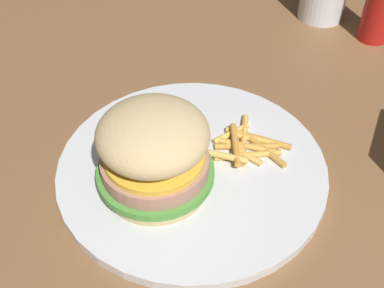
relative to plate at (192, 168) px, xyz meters
name	(u,v)px	position (x,y,z in m)	size (l,w,h in m)	color
ground_plane	(175,180)	(-0.02, 0.02, -0.01)	(1.60, 1.60, 0.00)	brown
plate	(192,168)	(0.00, 0.00, 0.00)	(0.29, 0.29, 0.01)	silver
sandwich	(154,152)	(-0.04, 0.03, 0.05)	(0.12, 0.12, 0.09)	tan
fries_pile	(245,145)	(0.04, -0.05, 0.01)	(0.09, 0.10, 0.01)	#E5B251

